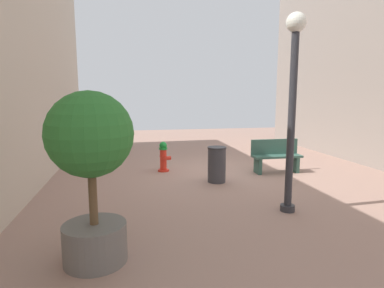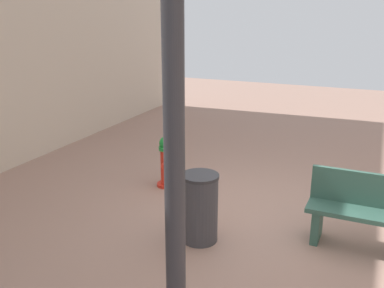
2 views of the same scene
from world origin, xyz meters
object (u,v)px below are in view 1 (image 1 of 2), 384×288
bench_near (276,156)px  planter_tree (91,159)px  trash_bin (217,164)px  fire_hydrant (163,156)px  street_lamp (293,91)px

bench_near → planter_tree: 6.34m
trash_bin → bench_near: bearing=-160.9°
fire_hydrant → bench_near: 3.26m
fire_hydrant → bench_near: (-3.17, 0.76, 0.04)m
planter_tree → street_lamp: 3.77m
bench_near → trash_bin: 2.08m
bench_near → trash_bin: bench_near is taller
fire_hydrant → trash_bin: size_ratio=0.96×
planter_tree → trash_bin: planter_tree is taller
street_lamp → trash_bin: 3.04m
street_lamp → trash_bin: bearing=-71.5°
trash_bin → fire_hydrant: bearing=-50.0°
fire_hydrant → bench_near: bench_near is taller
bench_near → trash_bin: size_ratio=1.56×
planter_tree → fire_hydrant: bearing=-106.5°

